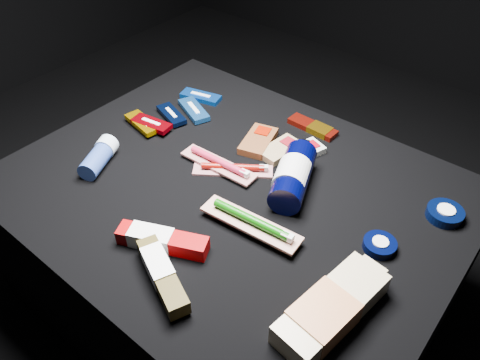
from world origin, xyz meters
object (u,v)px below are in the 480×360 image
Objects in this scene: lotion_bottle at (293,176)px; toothpaste_carton_red at (159,240)px; deodorant_stick at (99,157)px; bodywash_bottle at (330,310)px.

lotion_bottle is 1.27× the size of toothpaste_carton_red.
toothpaste_carton_red is (0.29, -0.09, -0.01)m from deodorant_stick.
lotion_bottle reaches higher than toothpaste_carton_red.
bodywash_bottle is at bearing -12.73° from toothpaste_carton_red.
deodorant_stick is at bearing -172.83° from lotion_bottle.
bodywash_bottle is 0.63m from deodorant_stick.
toothpaste_carton_red is (-0.11, -0.30, -0.02)m from lotion_bottle.
lotion_bottle reaches higher than bodywash_bottle.
deodorant_stick reaches higher than toothpaste_carton_red.
deodorant_stick is (-0.40, -0.22, -0.01)m from lotion_bottle.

